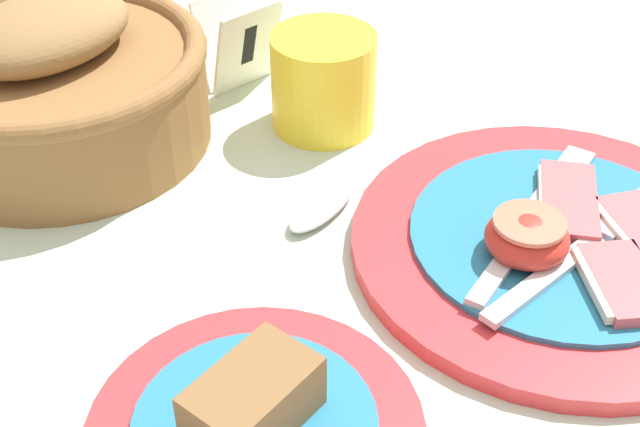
{
  "coord_description": "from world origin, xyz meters",
  "views": [
    {
      "loc": [
        -0.27,
        -0.3,
        0.37
      ],
      "look_at": [
        -0.02,
        0.07,
        0.02
      ],
      "focal_mm": 50.0,
      "sensor_mm": 36.0,
      "label": 1
    }
  ],
  "objects_px": {
    "sugar_cup": "(324,79)",
    "number_card": "(239,43)",
    "bread_basket": "(56,84)",
    "teaspoon_near_cup": "(303,226)",
    "breakfast_plate": "(561,243)"
  },
  "relations": [
    {
      "from": "teaspoon_near_cup",
      "to": "sugar_cup",
      "type": "bearing_deg",
      "value": 27.66
    },
    {
      "from": "number_card",
      "to": "teaspoon_near_cup",
      "type": "relative_size",
      "value": 0.4
    },
    {
      "from": "bread_basket",
      "to": "teaspoon_near_cup",
      "type": "distance_m",
      "value": 0.22
    },
    {
      "from": "breakfast_plate",
      "to": "number_card",
      "type": "height_order",
      "value": "number_card"
    },
    {
      "from": "sugar_cup",
      "to": "number_card",
      "type": "bearing_deg",
      "value": 104.41
    },
    {
      "from": "breakfast_plate",
      "to": "teaspoon_near_cup",
      "type": "relative_size",
      "value": 1.44
    },
    {
      "from": "sugar_cup",
      "to": "number_card",
      "type": "distance_m",
      "value": 0.09
    },
    {
      "from": "breakfast_plate",
      "to": "teaspoon_near_cup",
      "type": "bearing_deg",
      "value": 138.03
    },
    {
      "from": "sugar_cup",
      "to": "breakfast_plate",
      "type": "bearing_deg",
      "value": -80.02
    },
    {
      "from": "teaspoon_near_cup",
      "to": "bread_basket",
      "type": "bearing_deg",
      "value": 91.92
    },
    {
      "from": "breakfast_plate",
      "to": "number_card",
      "type": "distance_m",
      "value": 0.31
    },
    {
      "from": "breakfast_plate",
      "to": "bread_basket",
      "type": "xyz_separation_m",
      "value": [
        -0.21,
        0.31,
        0.04
      ]
    },
    {
      "from": "breakfast_plate",
      "to": "bread_basket",
      "type": "height_order",
      "value": "bread_basket"
    },
    {
      "from": "sugar_cup",
      "to": "bread_basket",
      "type": "xyz_separation_m",
      "value": [
        -0.17,
        0.09,
        0.01
      ]
    },
    {
      "from": "bread_basket",
      "to": "sugar_cup",
      "type": "bearing_deg",
      "value": -27.28
    }
  ]
}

